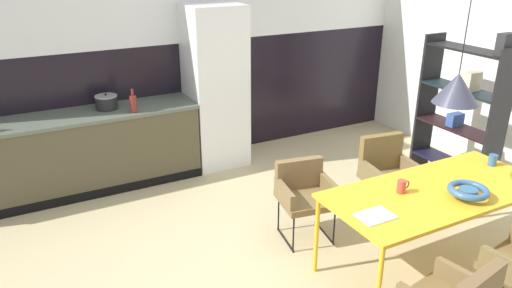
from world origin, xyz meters
name	(u,v)px	position (x,y,z in m)	size (l,w,h in m)	color
ground_plane	(312,273)	(0.00, 0.00, 0.00)	(8.25, 8.25, 0.00)	tan
back_wall_splashback_dark	(189,101)	(0.00, 2.86, 0.74)	(6.35, 0.12, 1.48)	black
kitchen_counter	(65,155)	(-1.57, 2.50, 0.44)	(2.93, 0.63, 0.88)	#4B442F
refrigerator_column	(215,87)	(0.22, 2.50, 0.98)	(0.66, 0.60, 1.95)	silver
dining_table	(437,194)	(0.94, -0.36, 0.69)	(1.88, 0.84, 0.73)	gold
armchair_facing_counter	(386,167)	(1.19, 0.50, 0.53)	(0.54, 0.53, 0.83)	brown
armchair_head_of_table	(304,189)	(0.26, 0.56, 0.48)	(0.55, 0.54, 0.72)	brown
fruit_bowl	(468,191)	(1.04, -0.57, 0.79)	(0.32, 0.32, 0.09)	#33607F
open_book	(375,216)	(0.21, -0.46, 0.74)	(0.26, 0.20, 0.02)	white
mug_short_terracotta	(402,186)	(0.64, -0.26, 0.79)	(0.12, 0.07, 0.11)	#B23D33
mug_dark_espresso	(493,160)	(1.73, -0.24, 0.79)	(0.12, 0.07, 0.10)	#335B93
cooking_pot	(107,102)	(-1.06, 2.54, 0.96)	(0.24, 0.24, 0.18)	black
bottle_wine_green	(133,104)	(-0.83, 2.28, 0.98)	(0.08, 0.08, 0.26)	maroon
open_shelf_unit	(463,110)	(2.35, 0.64, 0.90)	(0.30, 0.98, 1.78)	black
pendant_lamp_over_table_near	(457,88)	(0.94, -0.39, 1.59)	(0.34, 0.34, 1.45)	black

